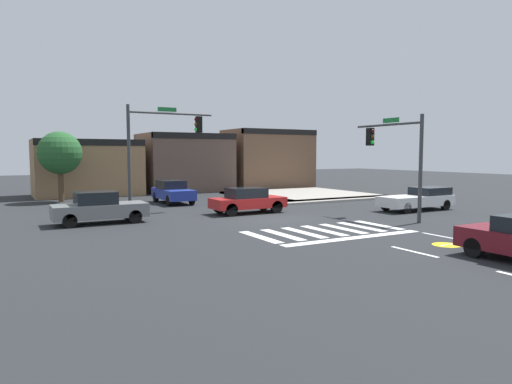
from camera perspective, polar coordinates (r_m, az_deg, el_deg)
ground_plane at (r=24.02m, az=1.79°, el=-3.23°), size 120.00×120.00×0.00m
crosswalk_near at (r=20.34m, az=8.36°, el=-4.72°), size 6.83×2.99×0.01m
bike_detector_marking at (r=18.38m, az=22.48°, el=-6.06°), size 1.02×1.02×0.01m
curb_corner_northeast at (r=36.46m, az=5.58°, el=-0.40°), size 10.00×10.60×0.15m
storefront_row at (r=41.94m, az=-8.01°, el=3.65°), size 24.85×6.01×5.62m
traffic_signal_northwest at (r=26.89m, az=-11.74°, el=6.46°), size 5.03×0.32×6.03m
traffic_signal_southeast at (r=24.54m, az=16.87°, el=5.20°), size 0.32×4.52×5.22m
car_red at (r=25.85m, az=-1.06°, el=-1.02°), size 4.17×1.71×1.44m
car_gray at (r=23.29m, az=-18.82°, el=-1.87°), size 4.33×1.72×1.54m
car_white at (r=28.93m, az=19.50°, el=-0.79°), size 4.76×1.79×1.34m
car_blue at (r=31.64m, az=-10.27°, el=0.05°), size 1.77×4.17×1.53m
roadside_tree at (r=34.58m, az=-23.08°, el=4.43°), size 2.94×2.94×4.87m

